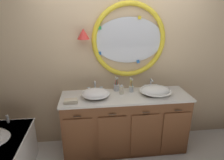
# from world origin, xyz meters

# --- Properties ---
(ground_plane) EXTENTS (14.00, 14.00, 0.00)m
(ground_plane) POSITION_xyz_m (0.00, 0.00, 0.00)
(ground_plane) COLOR silver
(back_wall_assembly) EXTENTS (6.40, 0.26, 2.60)m
(back_wall_assembly) POSITION_xyz_m (0.01, 0.59, 1.33)
(back_wall_assembly) COLOR #D6B78E
(back_wall_assembly) RESTS_ON ground_plane
(vanity_counter) EXTENTS (1.84, 0.59, 0.89)m
(vanity_counter) POSITION_xyz_m (0.03, 0.28, 0.45)
(vanity_counter) COLOR brown
(vanity_counter) RESTS_ON ground_plane
(sink_basin_left) EXTENTS (0.39, 0.39, 0.12)m
(sink_basin_left) POSITION_xyz_m (-0.40, 0.25, 0.95)
(sink_basin_left) COLOR white
(sink_basin_left) RESTS_ON vanity_counter
(sink_basin_right) EXTENTS (0.45, 0.45, 0.13)m
(sink_basin_right) POSITION_xyz_m (0.45, 0.25, 0.96)
(sink_basin_right) COLOR white
(sink_basin_right) RESTS_ON vanity_counter
(faucet_set_left) EXTENTS (0.24, 0.14, 0.16)m
(faucet_set_left) POSITION_xyz_m (-0.40, 0.47, 0.96)
(faucet_set_left) COLOR silver
(faucet_set_left) RESTS_ON vanity_counter
(faucet_set_right) EXTENTS (0.22, 0.12, 0.17)m
(faucet_set_right) POSITION_xyz_m (0.45, 0.47, 0.96)
(faucet_set_right) COLOR silver
(faucet_set_right) RESTS_ON vanity_counter
(toothbrush_holder_left) EXTENTS (0.09, 0.09, 0.22)m
(toothbrush_holder_left) POSITION_xyz_m (-0.08, 0.47, 0.95)
(toothbrush_holder_left) COLOR silver
(toothbrush_holder_left) RESTS_ON vanity_counter
(toothbrush_holder_right) EXTENTS (0.08, 0.08, 0.22)m
(toothbrush_holder_right) POSITION_xyz_m (0.13, 0.40, 0.95)
(toothbrush_holder_right) COLOR silver
(toothbrush_holder_right) RESTS_ON vanity_counter
(soap_dispenser) EXTENTS (0.06, 0.07, 0.15)m
(soap_dispenser) POSITION_xyz_m (-0.03, 0.33, 0.95)
(soap_dispenser) COLOR #EFE5C6
(soap_dispenser) RESTS_ON vanity_counter
(folded_hand_towel) EXTENTS (0.18, 0.11, 0.05)m
(folded_hand_towel) POSITION_xyz_m (-0.73, 0.12, 0.92)
(folded_hand_towel) COLOR beige
(folded_hand_towel) RESTS_ON vanity_counter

